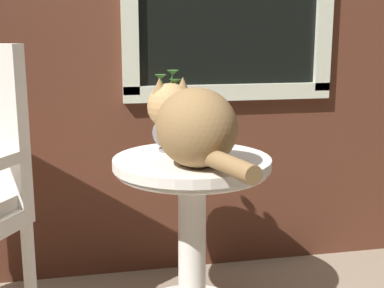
{
  "coord_description": "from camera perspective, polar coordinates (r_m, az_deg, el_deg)",
  "views": [
    {
      "loc": [
        -0.3,
        -1.5,
        1.07
      ],
      "look_at": [
        0.07,
        0.29,
        0.68
      ],
      "focal_mm": 49.3,
      "sensor_mm": 36.0,
      "label": 1
    }
  ],
  "objects": [
    {
      "name": "cat",
      "position": [
        1.76,
        0.04,
        2.17
      ],
      "size": [
        0.33,
        0.61,
        0.28
      ],
      "color": "olive",
      "rests_on": "wicker_side_table"
    },
    {
      "name": "pewter_vase_with_ivy",
      "position": [
        1.97,
        -2.63,
        1.78
      ],
      "size": [
        0.12,
        0.12,
        0.31
      ],
      "color": "slate",
      "rests_on": "wicker_side_table"
    },
    {
      "name": "wicker_side_table",
      "position": [
        1.94,
        -0.0,
        -7.27
      ],
      "size": [
        0.57,
        0.57,
        0.63
      ],
      "color": "silver",
      "rests_on": "ground_plane"
    }
  ]
}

